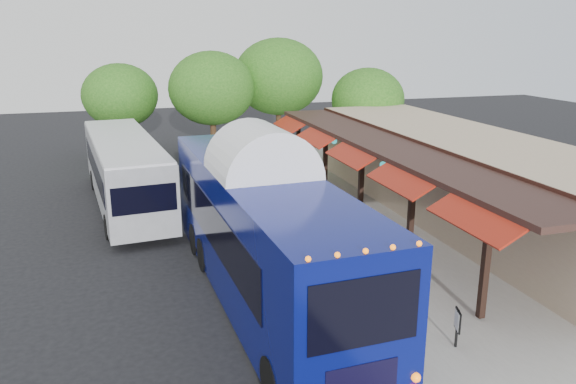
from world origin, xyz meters
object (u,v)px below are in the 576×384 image
object	(u,v)px
ped_a	(344,229)
ped_b	(314,181)
city_bus	(125,169)
coach_bus	(263,228)
ped_c	(280,181)
ped_d	(269,167)
sign_board	(458,322)

from	to	relation	value
ped_a	ped_b	world-z (taller)	ped_a
city_bus	ped_b	bearing A→B (deg)	-16.16
city_bus	ped_a	distance (m)	11.09
coach_bus	ped_c	size ratio (longest dim) A/B	7.73
ped_a	ped_b	size ratio (longest dim) A/B	1.06
ped_b	ped_d	size ratio (longest dim) A/B	0.83
ped_a	ped_d	bearing A→B (deg)	84.48
coach_bus	sign_board	distance (m)	5.90
city_bus	ped_d	world-z (taller)	city_bus
coach_bus	city_bus	distance (m)	11.38
ped_a	ped_d	world-z (taller)	ped_d
sign_board	coach_bus	bearing A→B (deg)	149.98
city_bus	sign_board	size ratio (longest dim) A/B	11.92
ped_b	sign_board	xyz separation A→B (m)	(-1.04, -13.44, -0.13)
coach_bus	ped_d	world-z (taller)	coach_bus
city_bus	ped_c	xyz separation A→B (m)	(6.89, -1.35, -0.75)
coach_bus	city_bus	size ratio (longest dim) A/B	1.09
coach_bus	ped_a	bearing A→B (deg)	31.16
city_bus	ped_a	world-z (taller)	city_bus
ped_d	sign_board	size ratio (longest dim) A/B	1.96
ped_b	sign_board	size ratio (longest dim) A/B	1.62
ped_b	ped_c	bearing A→B (deg)	7.80
ped_d	coach_bus	bearing A→B (deg)	62.68
city_bus	ped_c	distance (m)	7.06
city_bus	ped_a	size ratio (longest dim) A/B	6.94
ped_a	ped_b	bearing A→B (deg)	72.29
ped_d	sign_board	world-z (taller)	ped_d
ped_c	ped_d	world-z (taller)	ped_d
ped_a	sign_board	xyz separation A→B (m)	(0.25, -6.64, -0.18)
ped_b	ped_d	distance (m)	2.97
coach_bus	ped_b	xyz separation A→B (m)	(4.85, 9.16, -1.27)
ped_b	ped_c	xyz separation A→B (m)	(-1.59, 0.27, 0.03)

